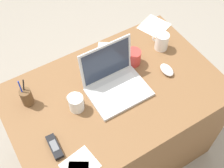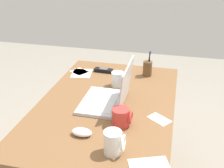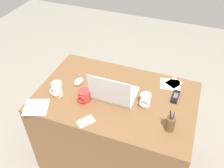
{
  "view_description": "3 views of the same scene",
  "coord_description": "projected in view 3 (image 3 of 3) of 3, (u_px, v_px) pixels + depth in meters",
  "views": [
    {
      "loc": [
        -0.5,
        -0.79,
        2.08
      ],
      "look_at": [
        -0.01,
        0.02,
        0.82
      ],
      "focal_mm": 46.98,
      "sensor_mm": 36.0,
      "label": 1
    },
    {
      "loc": [
        1.37,
        0.36,
        1.57
      ],
      "look_at": [
        -0.03,
        0.03,
        0.87
      ],
      "focal_mm": 45.45,
      "sensor_mm": 36.0,
      "label": 2
    },
    {
      "loc": [
        -0.44,
        1.27,
        2.02
      ],
      "look_at": [
        0.05,
        -0.06,
        0.81
      ],
      "focal_mm": 39.11,
      "sensor_mm": 36.0,
      "label": 3
    }
  ],
  "objects": [
    {
      "name": "ground_plane",
      "position": [
        115.0,
        153.0,
        2.34
      ],
      "size": [
        6.0,
        6.0,
        0.0
      ],
      "primitive_type": "plane",
      "color": "gray"
    },
    {
      "name": "paper_note_right",
      "position": [
        174.0,
        83.0,
        1.96
      ],
      "size": [
        0.14,
        0.14,
        0.0
      ],
      "primitive_type": "cube",
      "rotation": [
        0.0,
        0.0,
        -0.55
      ],
      "color": "white",
      "rests_on": "desk"
    },
    {
      "name": "paper_note_left",
      "position": [
        36.0,
        107.0,
        1.75
      ],
      "size": [
        0.22,
        0.22,
        0.0
      ],
      "primitive_type": "cube",
      "rotation": [
        0.0,
        0.0,
        0.37
      ],
      "color": "white",
      "rests_on": "desk"
    },
    {
      "name": "cordless_phone",
      "position": [
        175.0,
        97.0,
        1.82
      ],
      "size": [
        0.05,
        0.13,
        0.03
      ],
      "color": "black",
      "rests_on": "desk"
    },
    {
      "name": "pen_holder",
      "position": [
        170.0,
        124.0,
        1.57
      ],
      "size": [
        0.06,
        0.06,
        0.18
      ],
      "color": "brown",
      "rests_on": "desk"
    },
    {
      "name": "computer_mouse",
      "position": [
        79.0,
        81.0,
        1.95
      ],
      "size": [
        0.06,
        0.1,
        0.03
      ],
      "primitive_type": "ellipsoid",
      "rotation": [
        0.0,
        0.0,
        -0.04
      ],
      "color": "white",
      "rests_on": "desk"
    },
    {
      "name": "desk",
      "position": [
        115.0,
        128.0,
        2.09
      ],
      "size": [
        1.2,
        0.77,
        0.76
      ],
      "primitive_type": "cube",
      "color": "brown",
      "rests_on": "ground"
    },
    {
      "name": "coffee_mug_spare",
      "position": [
        84.0,
        96.0,
        1.78
      ],
      "size": [
        0.09,
        0.1,
        0.09
      ],
      "color": "#C63833",
      "rests_on": "desk"
    },
    {
      "name": "coffee_mug_tall",
      "position": [
        145.0,
        100.0,
        1.74
      ],
      "size": [
        0.08,
        0.09,
        0.09
      ],
      "color": "white",
      "rests_on": "desk"
    },
    {
      "name": "paper_note_front",
      "position": [
        170.0,
        84.0,
        1.94
      ],
      "size": [
        0.17,
        0.16,
        0.0
      ],
      "primitive_type": "cube",
      "rotation": [
        0.0,
        0.0,
        0.15
      ],
      "color": "white",
      "rests_on": "desk"
    },
    {
      "name": "paper_note_near_laptop",
      "position": [
        86.0,
        121.0,
        1.65
      ],
      "size": [
        0.13,
        0.13,
        0.0
      ],
      "primitive_type": "cube",
      "rotation": [
        0.0,
        0.0,
        -0.64
      ],
      "color": "white",
      "rests_on": "desk"
    },
    {
      "name": "laptop",
      "position": [
        113.0,
        92.0,
        1.8
      ],
      "size": [
        0.32,
        0.26,
        0.25
      ],
      "color": "silver",
      "rests_on": "desk"
    },
    {
      "name": "coffee_mug_white",
      "position": [
        57.0,
        89.0,
        1.82
      ],
      "size": [
        0.08,
        0.09,
        0.11
      ],
      "color": "white",
      "rests_on": "desk"
    }
  ]
}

